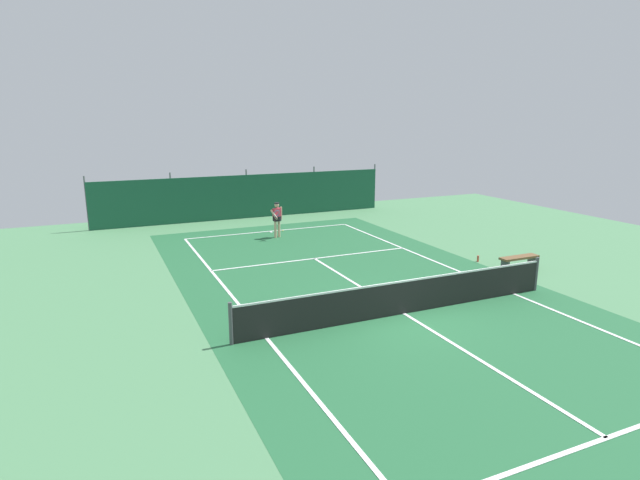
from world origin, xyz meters
name	(u,v)px	position (x,y,z in m)	size (l,w,h in m)	color
ground_plane	(404,314)	(0.00, 0.00, 0.00)	(36.00, 36.00, 0.00)	#4C8456
court_surface	(404,314)	(0.00, 0.00, 0.00)	(11.02, 26.60, 0.01)	#236038
tennis_net	(404,297)	(0.00, 0.00, 0.51)	(10.12, 0.10, 1.10)	black
back_fence	(245,205)	(0.00, 16.22, 0.67)	(16.30, 0.98, 2.70)	#195138
tennis_player	(277,217)	(-0.09, 10.53, 0.96)	(0.61, 0.81, 1.64)	#D8AD8C
tennis_ball_near_player	(332,299)	(-1.40, 1.86, 0.03)	(0.07, 0.07, 0.07)	#CCDB33
tennis_ball_midcourt	(283,231)	(0.59, 11.67, 0.03)	(0.07, 0.07, 0.07)	#CCDB33
parked_car	(221,197)	(-0.80, 18.69, 0.84)	(2.20, 4.29, 1.68)	silver
courtside_bench	(519,259)	(6.31, 2.02, 0.37)	(1.60, 0.40, 0.49)	brown
water_bottle	(478,259)	(5.64, 3.43, 0.12)	(0.08, 0.08, 0.24)	#D84C38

